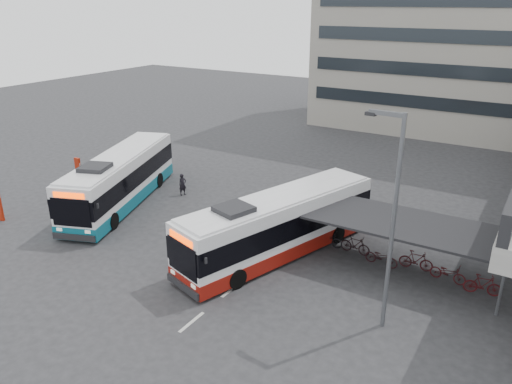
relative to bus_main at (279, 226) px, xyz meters
The scene contains 10 objects.
ground 3.33m from the bus_main, 155.74° to the right, with size 120.00×120.00×0.00m, color #28282B.
bike_shelter 6.10m from the bus_main, 17.25° to the left, with size 10.00×4.00×2.54m.
office_block 36.62m from the bus_main, 84.49° to the left, with size 30.00×15.00×25.00m, color gray.
road_markings 4.50m from the bus_main, 91.98° to the right, with size 0.15×7.60×0.01m.
bus_main is the anchor object (origin of this frame).
bus_teal 12.27m from the bus_main, behind, with size 6.72×12.29×3.59m.
pedestrian 10.58m from the bus_main, 157.62° to the left, with size 0.56×0.37×1.53m, color black.
lamp_post 8.12m from the bus_main, 25.93° to the right, with size 1.57×0.30×8.91m.
sign_totem_mid 16.72m from the bus_main, behind, with size 0.50×0.16×2.33m.
sign_totem_north 15.66m from the bus_main, 154.42° to the left, with size 0.49×0.18×2.27m.
Camera 1 is at (13.94, -19.51, 12.61)m, focal length 35.00 mm.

